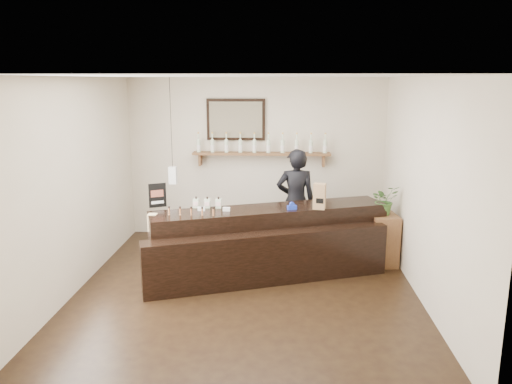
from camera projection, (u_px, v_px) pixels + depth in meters
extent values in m
plane|color=black|center=(246.00, 290.00, 6.71)|extent=(5.00, 5.00, 0.00)
plane|color=beige|center=(256.00, 158.00, 8.83)|extent=(4.50, 0.00, 4.50)
plane|color=beige|center=(223.00, 254.00, 3.96)|extent=(4.50, 0.00, 4.50)
plane|color=beige|center=(74.00, 186.00, 6.52)|extent=(0.00, 5.00, 5.00)
plane|color=beige|center=(424.00, 190.00, 6.28)|extent=(0.00, 5.00, 5.00)
plane|color=white|center=(245.00, 76.00, 6.09)|extent=(5.00, 5.00, 0.00)
cube|color=#58301E|center=(261.00, 154.00, 8.68)|extent=(2.40, 0.25, 0.04)
cube|color=#58301E|center=(200.00, 160.00, 8.79)|extent=(0.04, 0.20, 0.20)
cube|color=#58301E|center=(323.00, 161.00, 8.68)|extent=(0.04, 0.20, 0.20)
cube|color=black|center=(236.00, 120.00, 8.67)|extent=(1.02, 0.04, 0.72)
cube|color=#423B2A|center=(236.00, 120.00, 8.65)|extent=(0.92, 0.01, 0.62)
cube|color=white|center=(173.00, 175.00, 8.06)|extent=(0.12, 0.12, 0.28)
cylinder|color=black|center=(171.00, 123.00, 7.87)|extent=(0.01, 0.01, 1.41)
cylinder|color=silver|center=(199.00, 146.00, 8.71)|extent=(0.07, 0.07, 0.20)
cone|color=silver|center=(198.00, 139.00, 8.68)|extent=(0.07, 0.07, 0.05)
cylinder|color=silver|center=(198.00, 136.00, 8.67)|extent=(0.02, 0.02, 0.07)
cylinder|color=gold|center=(198.00, 133.00, 8.66)|extent=(0.03, 0.03, 0.02)
cylinder|color=white|center=(199.00, 147.00, 8.72)|extent=(0.07, 0.07, 0.09)
cylinder|color=silver|center=(212.00, 146.00, 8.70)|extent=(0.07, 0.07, 0.20)
cone|color=silver|center=(212.00, 139.00, 8.67)|extent=(0.07, 0.07, 0.05)
cylinder|color=silver|center=(212.00, 136.00, 8.66)|extent=(0.02, 0.02, 0.07)
cylinder|color=gold|center=(212.00, 133.00, 8.65)|extent=(0.03, 0.03, 0.02)
cylinder|color=white|center=(212.00, 147.00, 8.70)|extent=(0.07, 0.07, 0.09)
cylinder|color=silver|center=(226.00, 146.00, 8.69)|extent=(0.07, 0.07, 0.20)
cone|color=silver|center=(226.00, 139.00, 8.66)|extent=(0.07, 0.07, 0.05)
cylinder|color=silver|center=(226.00, 136.00, 8.64)|extent=(0.02, 0.02, 0.07)
cylinder|color=gold|center=(226.00, 133.00, 8.63)|extent=(0.03, 0.03, 0.02)
cylinder|color=white|center=(226.00, 148.00, 8.69)|extent=(0.07, 0.07, 0.09)
cylinder|color=silver|center=(240.00, 147.00, 8.67)|extent=(0.07, 0.07, 0.20)
cone|color=silver|center=(240.00, 139.00, 8.64)|extent=(0.07, 0.07, 0.05)
cylinder|color=silver|center=(240.00, 136.00, 8.63)|extent=(0.02, 0.02, 0.07)
cylinder|color=gold|center=(240.00, 133.00, 8.62)|extent=(0.03, 0.03, 0.02)
cylinder|color=white|center=(240.00, 148.00, 8.68)|extent=(0.07, 0.07, 0.09)
cylinder|color=silver|center=(254.00, 147.00, 8.66)|extent=(0.07, 0.07, 0.20)
cone|color=silver|center=(254.00, 139.00, 8.63)|extent=(0.07, 0.07, 0.05)
cylinder|color=silver|center=(254.00, 136.00, 8.62)|extent=(0.02, 0.02, 0.07)
cylinder|color=gold|center=(254.00, 133.00, 8.61)|extent=(0.03, 0.03, 0.02)
cylinder|color=white|center=(254.00, 148.00, 8.66)|extent=(0.07, 0.07, 0.09)
cylinder|color=silver|center=(268.00, 147.00, 8.65)|extent=(0.07, 0.07, 0.20)
cone|color=silver|center=(268.00, 139.00, 8.62)|extent=(0.07, 0.07, 0.05)
cylinder|color=silver|center=(268.00, 136.00, 8.61)|extent=(0.02, 0.02, 0.07)
cylinder|color=gold|center=(268.00, 133.00, 8.60)|extent=(0.03, 0.03, 0.02)
cylinder|color=white|center=(268.00, 148.00, 8.65)|extent=(0.07, 0.07, 0.09)
cylinder|color=silver|center=(282.00, 147.00, 8.63)|extent=(0.07, 0.07, 0.20)
cone|color=silver|center=(283.00, 139.00, 8.61)|extent=(0.07, 0.07, 0.05)
cylinder|color=silver|center=(283.00, 136.00, 8.59)|extent=(0.02, 0.02, 0.07)
cylinder|color=gold|center=(283.00, 133.00, 8.58)|extent=(0.03, 0.03, 0.02)
cylinder|color=white|center=(282.00, 148.00, 8.64)|extent=(0.07, 0.07, 0.09)
cylinder|color=silver|center=(297.00, 147.00, 8.62)|extent=(0.07, 0.07, 0.20)
cone|color=silver|center=(297.00, 140.00, 8.59)|extent=(0.07, 0.07, 0.05)
cylinder|color=silver|center=(297.00, 136.00, 8.58)|extent=(0.02, 0.02, 0.07)
cylinder|color=gold|center=(297.00, 133.00, 8.57)|extent=(0.03, 0.03, 0.02)
cylinder|color=white|center=(297.00, 148.00, 8.63)|extent=(0.07, 0.07, 0.09)
cylinder|color=silver|center=(311.00, 147.00, 8.61)|extent=(0.07, 0.07, 0.20)
cone|color=silver|center=(311.00, 140.00, 8.58)|extent=(0.07, 0.07, 0.05)
cylinder|color=silver|center=(311.00, 136.00, 8.57)|extent=(0.02, 0.02, 0.07)
cylinder|color=gold|center=(311.00, 133.00, 8.56)|extent=(0.03, 0.03, 0.02)
cylinder|color=white|center=(311.00, 148.00, 8.61)|extent=(0.07, 0.07, 0.09)
cylinder|color=silver|center=(325.00, 147.00, 8.60)|extent=(0.07, 0.07, 0.20)
cone|color=silver|center=(325.00, 140.00, 8.57)|extent=(0.07, 0.07, 0.05)
cylinder|color=silver|center=(325.00, 136.00, 8.56)|extent=(0.02, 0.02, 0.07)
cylinder|color=gold|center=(325.00, 134.00, 8.54)|extent=(0.03, 0.03, 0.02)
cylinder|color=white|center=(325.00, 148.00, 8.60)|extent=(0.07, 0.07, 0.09)
cube|color=black|center=(270.00, 240.00, 7.27)|extent=(3.45, 1.71, 0.96)
cube|color=black|center=(269.00, 258.00, 6.85)|extent=(3.35, 1.42, 0.73)
cube|color=white|center=(201.00, 209.00, 6.99)|extent=(0.10, 0.04, 0.05)
cube|color=white|center=(226.00, 209.00, 6.97)|extent=(0.10, 0.04, 0.05)
cube|color=#D4B881|center=(153.00, 227.00, 6.84)|extent=(0.12, 0.12, 0.12)
cube|color=#D4B881|center=(152.00, 218.00, 6.81)|extent=(0.12, 0.12, 0.12)
cube|color=silver|center=(196.00, 203.00, 7.15)|extent=(0.08, 0.08, 0.13)
cube|color=#F9C7C1|center=(196.00, 204.00, 7.11)|extent=(0.07, 0.00, 0.06)
cylinder|color=black|center=(196.00, 198.00, 7.14)|extent=(0.02, 0.02, 0.03)
cube|color=silver|center=(207.00, 203.00, 7.14)|extent=(0.08, 0.08, 0.13)
cube|color=#F9C7C1|center=(207.00, 204.00, 7.10)|extent=(0.07, 0.00, 0.06)
cylinder|color=black|center=(207.00, 198.00, 7.13)|extent=(0.02, 0.02, 0.03)
cube|color=silver|center=(219.00, 203.00, 7.14)|extent=(0.08, 0.08, 0.13)
cube|color=#F9C7C1|center=(218.00, 204.00, 7.09)|extent=(0.07, 0.00, 0.06)
cylinder|color=black|center=(218.00, 198.00, 7.12)|extent=(0.02, 0.02, 0.03)
cylinder|color=#A86538|center=(170.00, 224.00, 6.82)|extent=(0.07, 0.07, 0.20)
cone|color=#A86538|center=(169.00, 215.00, 6.79)|extent=(0.07, 0.07, 0.05)
cylinder|color=#A86538|center=(169.00, 211.00, 6.78)|extent=(0.02, 0.02, 0.07)
cylinder|color=black|center=(169.00, 207.00, 6.77)|extent=(0.03, 0.03, 0.02)
cylinder|color=white|center=(170.00, 225.00, 6.82)|extent=(0.07, 0.07, 0.09)
cylinder|color=#A86538|center=(180.00, 224.00, 6.81)|extent=(0.07, 0.07, 0.20)
cone|color=#A86538|center=(180.00, 215.00, 6.78)|extent=(0.07, 0.07, 0.05)
cylinder|color=#A86538|center=(180.00, 211.00, 6.77)|extent=(0.02, 0.02, 0.07)
cylinder|color=black|center=(180.00, 208.00, 6.76)|extent=(0.03, 0.03, 0.02)
cylinder|color=white|center=(181.00, 226.00, 6.81)|extent=(0.07, 0.07, 0.09)
cylinder|color=#A86538|center=(191.00, 224.00, 6.80)|extent=(0.07, 0.07, 0.20)
cone|color=#A86538|center=(191.00, 215.00, 6.77)|extent=(0.07, 0.07, 0.05)
cylinder|color=#A86538|center=(191.00, 211.00, 6.76)|extent=(0.02, 0.02, 0.07)
cylinder|color=black|center=(191.00, 208.00, 6.75)|extent=(0.03, 0.03, 0.02)
cylinder|color=white|center=(192.00, 226.00, 6.81)|extent=(0.07, 0.07, 0.09)
cylinder|color=#A86538|center=(203.00, 224.00, 6.79)|extent=(0.07, 0.07, 0.20)
cone|color=#A86538|center=(202.00, 215.00, 6.77)|extent=(0.07, 0.07, 0.05)
cylinder|color=#A86538|center=(202.00, 211.00, 6.75)|extent=(0.02, 0.02, 0.07)
cylinder|color=black|center=(202.00, 208.00, 6.74)|extent=(0.03, 0.03, 0.02)
cylinder|color=white|center=(203.00, 226.00, 6.80)|extent=(0.07, 0.07, 0.09)
cylinder|color=#A86538|center=(214.00, 225.00, 6.79)|extent=(0.07, 0.07, 0.20)
cone|color=#A86538|center=(213.00, 216.00, 6.76)|extent=(0.07, 0.07, 0.05)
cylinder|color=#A86538|center=(213.00, 211.00, 6.75)|extent=(0.02, 0.02, 0.07)
cylinder|color=black|center=(213.00, 208.00, 6.73)|extent=(0.03, 0.03, 0.02)
cylinder|color=white|center=(214.00, 226.00, 6.79)|extent=(0.07, 0.07, 0.09)
cube|color=black|center=(157.00, 195.00, 7.15)|extent=(0.23, 0.13, 0.35)
cube|color=brown|center=(157.00, 194.00, 7.13)|extent=(0.16, 0.08, 0.10)
cube|color=white|center=(158.00, 202.00, 7.16)|extent=(0.16, 0.08, 0.04)
cube|color=olive|center=(320.00, 196.00, 7.06)|extent=(0.19, 0.16, 0.37)
cube|color=black|center=(320.00, 201.00, 7.00)|extent=(0.10, 0.02, 0.07)
cube|color=#1B36C3|center=(292.00, 208.00, 7.05)|extent=(0.14, 0.09, 0.06)
cylinder|color=#1B36C3|center=(292.00, 204.00, 7.04)|extent=(0.08, 0.05, 0.07)
cube|color=#58301E|center=(382.00, 239.00, 7.59)|extent=(0.45, 0.57, 0.78)
imported|color=#365F26|center=(384.00, 200.00, 7.45)|extent=(0.50, 0.48, 0.45)
imported|color=black|center=(296.00, 195.00, 7.97)|extent=(0.73, 0.51, 1.92)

